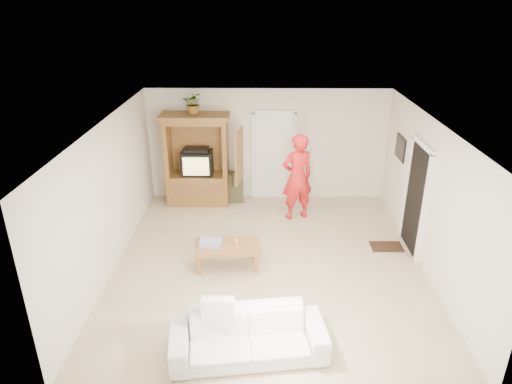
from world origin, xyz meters
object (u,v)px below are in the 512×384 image
(man, at_px, (297,177))
(armoire, at_px, (198,165))
(coffee_table, at_px, (227,248))
(sofa, at_px, (248,336))

(man, bearing_deg, armoire, -39.24)
(coffee_table, bearing_deg, man, 50.59)
(armoire, height_order, sofa, armoire)
(armoire, relative_size, sofa, 1.01)
(armoire, bearing_deg, coffee_table, -73.01)
(sofa, xyz_separation_m, coffee_table, (-0.43, 2.18, 0.07))
(armoire, bearing_deg, sofa, -75.52)
(man, relative_size, sofa, 0.91)
(armoire, bearing_deg, man, -19.68)
(coffee_table, bearing_deg, sofa, -83.85)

